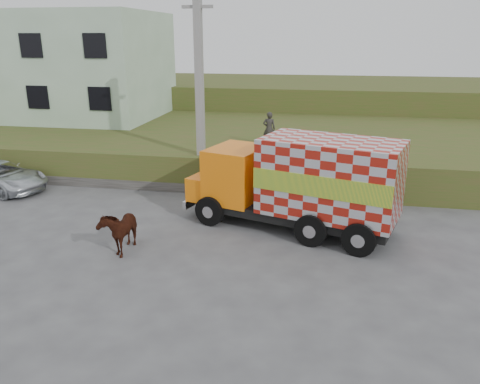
% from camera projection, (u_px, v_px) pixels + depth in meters
% --- Properties ---
extents(ground, '(120.00, 120.00, 0.00)m').
position_uv_depth(ground, '(196.00, 234.00, 15.31)').
color(ground, '#474749').
rests_on(ground, ground).
extents(embankment, '(40.00, 12.00, 1.50)m').
position_uv_depth(embankment, '(247.00, 145.00, 24.41)').
color(embankment, '#38521B').
rests_on(embankment, ground).
extents(embankment_far, '(40.00, 12.00, 3.00)m').
position_uv_depth(embankment_far, '(273.00, 101.00, 35.36)').
color(embankment_far, '#38521B').
rests_on(embankment_far, ground).
extents(retaining_strip, '(16.00, 0.50, 0.40)m').
position_uv_depth(retaining_strip, '(176.00, 186.00, 19.51)').
color(retaining_strip, '#595651').
rests_on(retaining_strip, ground).
extents(building, '(10.00, 8.00, 6.00)m').
position_uv_depth(building, '(74.00, 65.00, 27.90)').
color(building, '#B2CFB0').
rests_on(building, embankment).
extents(utility_pole, '(1.20, 0.30, 8.00)m').
position_uv_depth(utility_pole, '(200.00, 91.00, 18.48)').
color(utility_pole, gray).
rests_on(utility_pole, ground).
extents(cargo_truck, '(7.38, 4.19, 3.14)m').
position_uv_depth(cargo_truck, '(301.00, 183.00, 15.19)').
color(cargo_truck, black).
rests_on(cargo_truck, ground).
extents(cow, '(0.78, 1.64, 1.37)m').
position_uv_depth(cow, '(120.00, 229.00, 13.96)').
color(cow, '#35170D').
rests_on(cow, ground).
extents(pedestrian, '(0.58, 0.41, 1.50)m').
position_uv_depth(pedestrian, '(269.00, 129.00, 20.72)').
color(pedestrian, '#2C2A27').
rests_on(pedestrian, embankment).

